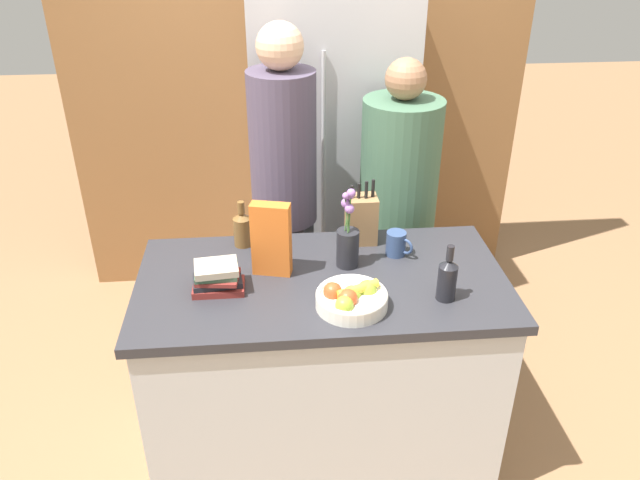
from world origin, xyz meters
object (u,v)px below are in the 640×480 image
coffee_mug (397,244)px  person_in_blue (397,205)px  knife_block (361,219)px  bottle_oil (242,228)px  cereal_box (271,239)px  book_stack (217,277)px  bottle_vinegar (447,278)px  flower_vase (348,242)px  person_at_sink (284,188)px  fruit_bowl (351,298)px  refrigerator (329,153)px

coffee_mug → person_in_blue: 0.51m
knife_block → bottle_oil: knife_block is taller
cereal_box → person_in_blue: (0.62, 0.59, -0.17)m
book_stack → cereal_box: bearing=26.6°
knife_block → coffee_mug: bearing=-44.9°
bottle_oil → person_in_blue: (0.74, 0.36, -0.10)m
book_stack → bottle_vinegar: 0.86m
flower_vase → person_at_sink: 0.60m
cereal_box → coffee_mug: 0.54m
person_in_blue → bottle_oil: bearing=-138.9°
flower_vase → cereal_box: flower_vase is taller
fruit_bowl → bottle_oil: bottle_oil is taller
coffee_mug → bottle_vinegar: (0.12, -0.33, 0.04)m
knife_block → flower_vase: flower_vase is taller
bottle_oil → cereal_box: bearing=-62.9°
person_at_sink → knife_block: bearing=-26.7°
refrigerator → knife_block: refrigerator is taller
cereal_box → coffee_mug: bearing=10.3°
person_at_sink → book_stack: bearing=-90.6°
knife_block → person_in_blue: size_ratio=0.18×
book_stack → coffee_mug: bearing=15.3°
refrigerator → bottle_vinegar: (0.30, -1.37, 0.03)m
coffee_mug → bottle_oil: size_ratio=0.51×
refrigerator → person_in_blue: refrigerator is taller
bottle_oil → refrigerator: bearing=62.6°
flower_vase → person_in_blue: (0.32, 0.56, -0.12)m
cereal_box → bottle_oil: 0.27m
cereal_box → book_stack: 0.25m
refrigerator → person_in_blue: 0.61m
coffee_mug → bottle_oil: (-0.64, 0.14, 0.03)m
refrigerator → bottle_oil: (-0.46, -0.89, 0.02)m
coffee_mug → book_stack: 0.75m
knife_block → cereal_box: bearing=-149.9°
flower_vase → coffee_mug: bearing=16.6°
knife_block → bottle_oil: 0.51m
person_at_sink → fruit_bowl: bearing=-54.4°
knife_block → person_at_sink: bearing=131.6°
bottle_oil → fruit_bowl: bearing=-51.3°
book_stack → knife_block: bearing=28.9°
refrigerator → fruit_bowl: size_ratio=7.33×
fruit_bowl → flower_vase: (0.02, 0.29, 0.07)m
cereal_box → coffee_mug: size_ratio=2.90×
coffee_mug → book_stack: size_ratio=0.53×
fruit_bowl → person_at_sink: 0.87m
coffee_mug → person_in_blue: size_ratio=0.06×
fruit_bowl → person_at_sink: (-0.21, 0.84, 0.06)m
flower_vase → person_in_blue: bearing=60.2°
bottle_oil → knife_block: bearing=-1.2°
person_at_sink → bottle_vinegar: bearing=-33.7°
fruit_bowl → bottle_vinegar: 0.36m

